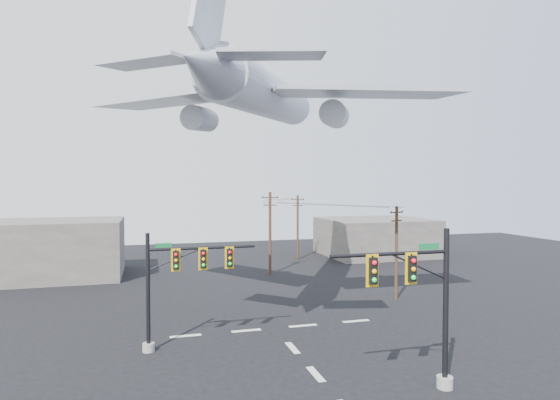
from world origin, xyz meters
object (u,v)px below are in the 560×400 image
object	(u,v)px
utility_pole_b	(270,231)
signal_mast_near	(423,306)
utility_pole_c	(298,226)
utility_pole_a	(396,251)
airliner	(266,96)
signal_mast_far	(176,283)

from	to	relation	value
utility_pole_b	signal_mast_near	bearing A→B (deg)	-67.99
utility_pole_b	utility_pole_c	world-z (taller)	utility_pole_b
utility_pole_a	utility_pole_b	size ratio (longest dim) A/B	0.89
utility_pole_b	airliner	distance (m)	19.33
utility_pole_a	utility_pole_b	bearing A→B (deg)	98.60
signal_mast_near	airliner	xyz separation A→B (m)	(-3.88, 14.84, 12.29)
utility_pole_a	utility_pole_b	distance (m)	15.47
utility_pole_a	signal_mast_near	bearing A→B (deg)	-136.65
utility_pole_a	airliner	bearing A→B (deg)	165.77
utility_pole_b	utility_pole_c	bearing A→B (deg)	78.10
utility_pole_b	airliner	size ratio (longest dim) A/B	0.32
utility_pole_b	signal_mast_far	bearing A→B (deg)	-95.78
signal_mast_far	utility_pole_b	distance (m)	23.51
signal_mast_near	signal_mast_far	distance (m)	14.10
signal_mast_near	airliner	world-z (taller)	airliner
airliner	signal_mast_far	bearing A→B (deg)	158.40
airliner	utility_pole_b	bearing A→B (deg)	12.81
signal_mast_near	utility_pole_a	xyz separation A→B (m)	(7.84, 16.20, 0.07)
signal_mast_far	utility_pole_b	size ratio (longest dim) A/B	0.78
utility_pole_c	utility_pole_a	bearing A→B (deg)	-68.50
signal_mast_near	signal_mast_far	bearing A→B (deg)	140.50
signal_mast_far	utility_pole_a	bearing A→B (deg)	21.11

